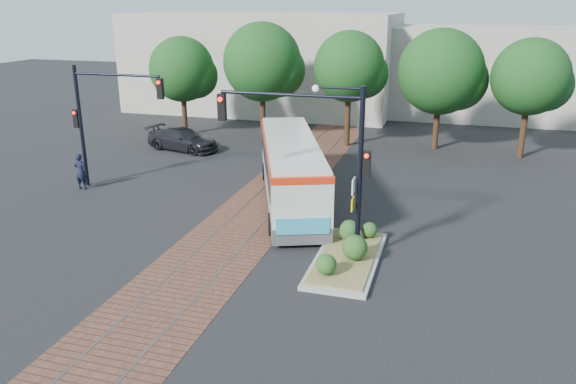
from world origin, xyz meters
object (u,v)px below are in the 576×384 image
at_px(traffic_island, 348,252).
at_px(parked_car, 183,139).
at_px(city_bus, 291,167).
at_px(signal_pole_main, 325,145).
at_px(officer, 81,171).
at_px(signal_pole_left, 99,111).

xyz_separation_m(traffic_island, parked_car, (-12.98, 12.84, 0.36)).
bearing_deg(city_bus, signal_pole_main, -83.66).
bearing_deg(signal_pole_main, city_bus, 117.22).
relative_size(city_bus, signal_pole_main, 1.83).
relative_size(city_bus, traffic_island, 2.12).
bearing_deg(traffic_island, officer, 163.19).
bearing_deg(parked_car, officer, -175.30).
relative_size(traffic_island, signal_pole_left, 0.87).
bearing_deg(city_bus, parked_car, 120.69).
relative_size(city_bus, parked_car, 2.31).
bearing_deg(signal_pole_main, traffic_island, -5.36).
bearing_deg(signal_pole_left, signal_pole_main, -21.45).
bearing_deg(parked_car, signal_pole_left, -168.79).
distance_m(signal_pole_main, parked_car, 17.86).
height_order(city_bus, traffic_island, city_bus).
height_order(signal_pole_main, signal_pole_left, signal_pole_main).
height_order(traffic_island, officer, officer).
height_order(officer, parked_car, officer).
height_order(signal_pole_main, officer, signal_pole_main).
bearing_deg(officer, signal_pole_left, -148.42).
distance_m(traffic_island, signal_pole_main, 3.95).
height_order(city_bus, officer, city_bus).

